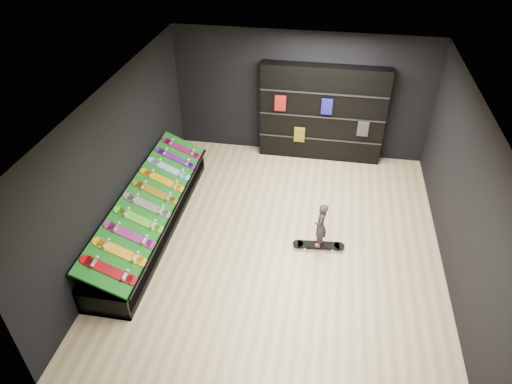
% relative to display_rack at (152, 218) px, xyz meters
% --- Properties ---
extents(floor, '(6.00, 7.00, 0.01)m').
position_rel_display_rack_xyz_m(floor, '(2.55, 0.00, -0.25)').
color(floor, beige).
rests_on(floor, ground).
extents(ceiling, '(6.00, 7.00, 0.01)m').
position_rel_display_rack_xyz_m(ceiling, '(2.55, 0.00, 2.75)').
color(ceiling, white).
rests_on(ceiling, ground).
extents(wall_back, '(6.00, 0.02, 3.00)m').
position_rel_display_rack_xyz_m(wall_back, '(2.55, 3.50, 1.25)').
color(wall_back, black).
rests_on(wall_back, ground).
extents(wall_front, '(6.00, 0.02, 3.00)m').
position_rel_display_rack_xyz_m(wall_front, '(2.55, -3.50, 1.25)').
color(wall_front, black).
rests_on(wall_front, ground).
extents(wall_left, '(0.02, 7.00, 3.00)m').
position_rel_display_rack_xyz_m(wall_left, '(-0.45, 0.00, 1.25)').
color(wall_left, black).
rests_on(wall_left, ground).
extents(wall_right, '(0.02, 7.00, 3.00)m').
position_rel_display_rack_xyz_m(wall_right, '(5.55, 0.00, 1.25)').
color(wall_right, black).
rests_on(wall_right, ground).
extents(display_rack, '(0.90, 4.50, 0.50)m').
position_rel_display_rack_xyz_m(display_rack, '(0.00, 0.00, 0.00)').
color(display_rack, black).
rests_on(display_rack, ground).
extents(turf_ramp, '(0.92, 4.50, 0.46)m').
position_rel_display_rack_xyz_m(turf_ramp, '(0.05, 0.00, 0.46)').
color(turf_ramp, '#0D5411').
rests_on(turf_ramp, display_rack).
extents(back_shelving, '(2.89, 0.34, 2.31)m').
position_rel_display_rack_xyz_m(back_shelving, '(3.08, 3.32, 0.91)').
color(back_shelving, black).
rests_on(back_shelving, ground).
extents(floor_skateboard, '(1.00, 0.31, 0.09)m').
position_rel_display_rack_xyz_m(floor_skateboard, '(3.29, -0.02, -0.21)').
color(floor_skateboard, black).
rests_on(floor_skateboard, ground).
extents(child, '(0.17, 0.22, 0.56)m').
position_rel_display_rack_xyz_m(child, '(3.29, -0.02, 0.12)').
color(child, black).
rests_on(child, floor_skateboard).
extents(display_board_0, '(0.93, 0.22, 0.50)m').
position_rel_display_rack_xyz_m(display_board_0, '(0.06, -1.90, 0.49)').
color(display_board_0, red).
rests_on(display_board_0, turf_ramp).
extents(display_board_1, '(0.93, 0.22, 0.50)m').
position_rel_display_rack_xyz_m(display_board_1, '(0.06, -1.48, 0.49)').
color(display_board_1, orange).
rests_on(display_board_1, turf_ramp).
extents(display_board_2, '(0.93, 0.22, 0.50)m').
position_rel_display_rack_xyz_m(display_board_2, '(0.06, -1.06, 0.49)').
color(display_board_2, '#2626BF').
rests_on(display_board_2, turf_ramp).
extents(display_board_3, '(0.93, 0.22, 0.50)m').
position_rel_display_rack_xyz_m(display_board_3, '(0.06, -0.63, 0.49)').
color(display_board_3, green).
rests_on(display_board_3, turf_ramp).
extents(display_board_4, '(0.93, 0.22, 0.50)m').
position_rel_display_rack_xyz_m(display_board_4, '(0.06, -0.21, 0.49)').
color(display_board_4, black).
rests_on(display_board_4, turf_ramp).
extents(display_board_5, '(0.93, 0.22, 0.50)m').
position_rel_display_rack_xyz_m(display_board_5, '(0.06, 0.21, 0.49)').
color(display_board_5, yellow).
rests_on(display_board_5, turf_ramp).
extents(display_board_6, '(0.93, 0.22, 0.50)m').
position_rel_display_rack_xyz_m(display_board_6, '(0.06, 0.63, 0.49)').
color(display_board_6, yellow).
rests_on(display_board_6, turf_ramp).
extents(display_board_7, '(0.93, 0.22, 0.50)m').
position_rel_display_rack_xyz_m(display_board_7, '(0.06, 1.06, 0.49)').
color(display_board_7, '#0CB2E5').
rests_on(display_board_7, turf_ramp).
extents(display_board_8, '(0.93, 0.22, 0.50)m').
position_rel_display_rack_xyz_m(display_board_8, '(0.06, 1.48, 0.49)').
color(display_board_8, purple).
rests_on(display_board_8, turf_ramp).
extents(display_board_9, '(0.93, 0.22, 0.50)m').
position_rel_display_rack_xyz_m(display_board_9, '(0.06, 1.90, 0.49)').
color(display_board_9, '#E5198C').
rests_on(display_board_9, turf_ramp).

